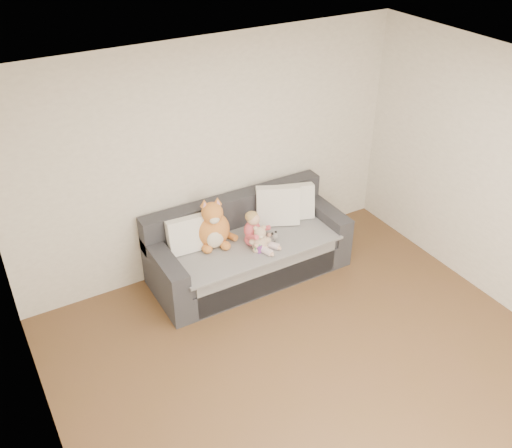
{
  "coord_description": "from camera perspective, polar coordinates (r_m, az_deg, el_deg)",
  "views": [
    {
      "loc": [
        -2.35,
        -2.53,
        3.99
      ],
      "look_at": [
        0.19,
        1.87,
        0.75
      ],
      "focal_mm": 40.0,
      "sensor_mm": 36.0,
      "label": 1
    }
  ],
  "objects": [
    {
      "name": "room_shell",
      "position": [
        4.63,
        6.96,
        -3.26
      ],
      "size": [
        5.0,
        5.0,
        5.0
      ],
      "color": "brown",
      "rests_on": "ground"
    },
    {
      "name": "cushion_right_back",
      "position": [
        6.46,
        2.2,
        1.85
      ],
      "size": [
        0.54,
        0.41,
        0.46
      ],
      "rotation": [
        0.0,
        0.0,
        -0.45
      ],
      "color": "silver",
      "rests_on": "sofa"
    },
    {
      "name": "plush_cat",
      "position": [
        6.1,
        -4.33,
        -0.35
      ],
      "size": [
        0.45,
        0.4,
        0.58
      ],
      "rotation": [
        0.0,
        0.0,
        -0.22
      ],
      "color": "#C65D2C",
      "rests_on": "sofa"
    },
    {
      "name": "sofa",
      "position": [
        6.41,
        -0.85,
        -2.53
      ],
      "size": [
        2.2,
        0.94,
        0.85
      ],
      "color": "#29292E",
      "rests_on": "ground"
    },
    {
      "name": "sippy_cup",
      "position": [
        6.04,
        0.31,
        -2.3
      ],
      "size": [
        0.11,
        0.08,
        0.13
      ],
      "rotation": [
        0.0,
        0.0,
        0.13
      ],
      "color": "#7B3590",
      "rests_on": "sofa"
    },
    {
      "name": "teddy_bear",
      "position": [
        6.05,
        0.38,
        -1.61
      ],
      "size": [
        0.23,
        0.18,
        0.3
      ],
      "rotation": [
        0.0,
        0.0,
        -0.32
      ],
      "color": "#CBAF8C",
      "rests_on": "sofa"
    },
    {
      "name": "toddler",
      "position": [
        6.09,
        -0.1,
        -0.78
      ],
      "size": [
        0.32,
        0.42,
        0.41
      ],
      "rotation": [
        0.0,
        0.0,
        0.43
      ],
      "color": "#F0546E",
      "rests_on": "sofa"
    },
    {
      "name": "cushion_right_front",
      "position": [
        6.58,
        3.86,
        2.22
      ],
      "size": [
        0.49,
        0.33,
        0.42
      ],
      "rotation": [
        0.0,
        0.0,
        -0.33
      ],
      "color": "silver",
      "rests_on": "sofa"
    },
    {
      "name": "cushion_left",
      "position": [
        6.05,
        -6.94,
        -1.1
      ],
      "size": [
        0.43,
        0.21,
        0.39
      ],
      "rotation": [
        0.0,
        0.0,
        -0.07
      ],
      "color": "silver",
      "rests_on": "sofa"
    },
    {
      "name": "plush_cow",
      "position": [
        6.2,
        1.48,
        -1.3
      ],
      "size": [
        0.13,
        0.2,
        0.16
      ],
      "rotation": [
        0.0,
        0.0,
        0.2
      ],
      "color": "white",
      "rests_on": "sofa"
    }
  ]
}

